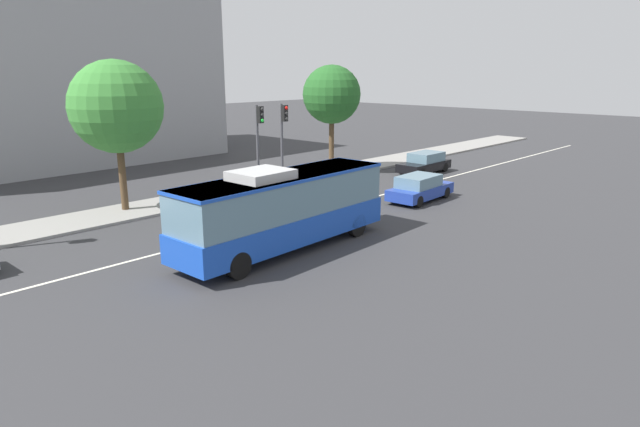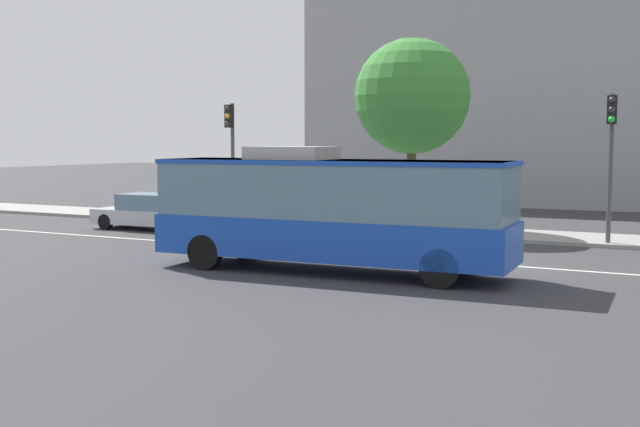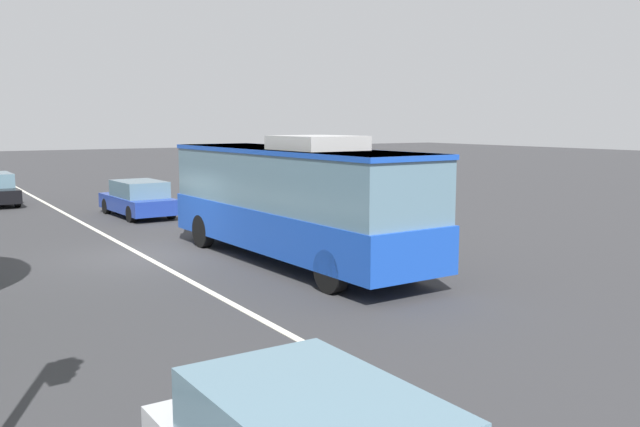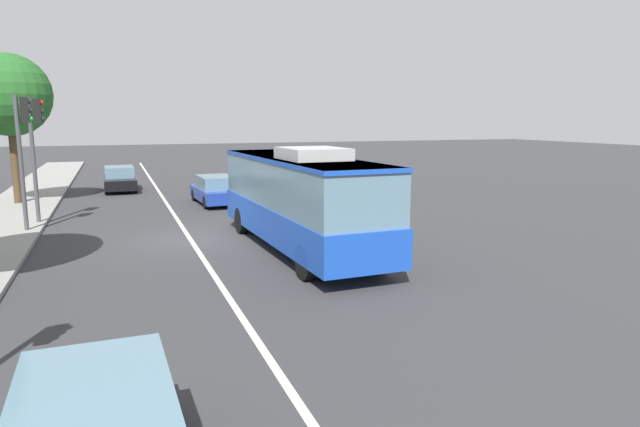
# 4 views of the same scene
# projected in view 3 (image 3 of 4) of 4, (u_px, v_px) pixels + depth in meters

# --- Properties ---
(ground_plane) EXTENTS (160.00, 160.00, 0.00)m
(ground_plane) POSITION_uv_depth(u_px,v_px,m) (144.00, 256.00, 19.31)
(ground_plane) COLOR #333335
(lane_centre_line) EXTENTS (76.00, 0.16, 0.01)m
(lane_centre_line) POSITION_uv_depth(u_px,v_px,m) (144.00, 256.00, 19.31)
(lane_centre_line) COLOR silver
(lane_centre_line) RESTS_ON ground_plane
(transit_bus) EXTENTS (10.09, 2.90, 3.46)m
(transit_bus) POSITION_uv_depth(u_px,v_px,m) (293.00, 196.00, 18.29)
(transit_bus) COLOR #1947B7
(transit_bus) RESTS_ON ground_plane
(sedan_blue) EXTENTS (4.58, 2.02, 1.46)m
(sedan_blue) POSITION_uv_depth(u_px,v_px,m) (138.00, 199.00, 27.38)
(sedan_blue) COLOR #1E3899
(sedan_blue) RESTS_ON ground_plane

